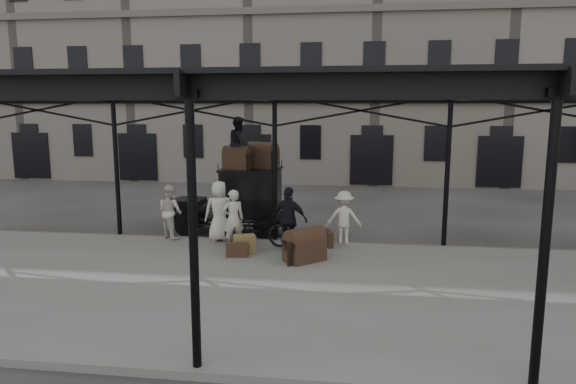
% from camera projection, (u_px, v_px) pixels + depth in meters
% --- Properties ---
extents(ground, '(120.00, 120.00, 0.00)m').
position_uv_depth(ground, '(263.00, 264.00, 13.74)').
color(ground, '#383533').
rests_on(ground, ground).
extents(platform, '(28.00, 8.00, 0.15)m').
position_uv_depth(platform, '(248.00, 287.00, 11.77)').
color(platform, slate).
rests_on(platform, ground).
extents(canopy, '(22.50, 9.00, 4.74)m').
position_uv_depth(canopy, '(248.00, 87.00, 11.30)').
color(canopy, black).
rests_on(canopy, ground).
extents(building_frontage, '(64.00, 8.00, 14.00)m').
position_uv_depth(building_frontage, '(317.00, 58.00, 30.18)').
color(building_frontage, slate).
rests_on(building_frontage, ground).
extents(taxi, '(3.65, 1.55, 2.18)m').
position_uv_depth(taxi, '(242.00, 198.00, 16.87)').
color(taxi, black).
rests_on(taxi, ground).
extents(porter_left, '(0.74, 0.63, 1.71)m').
position_uv_depth(porter_left, '(233.00, 219.00, 14.58)').
color(porter_left, beige).
rests_on(porter_left, platform).
extents(porter_midleft, '(1.02, 0.98, 1.66)m').
position_uv_depth(porter_midleft, '(171.00, 211.00, 15.76)').
color(porter_midleft, silver).
rests_on(porter_midleft, platform).
extents(porter_centre, '(1.03, 0.84, 1.83)m').
position_uv_depth(porter_centre, '(220.00, 211.00, 15.41)').
color(porter_centre, silver).
rests_on(porter_centre, platform).
extents(porter_official, '(1.15, 0.69, 1.83)m').
position_uv_depth(porter_official, '(289.00, 220.00, 14.24)').
color(porter_official, black).
rests_on(porter_official, platform).
extents(porter_right, '(1.04, 0.62, 1.58)m').
position_uv_depth(porter_right, '(344.00, 218.00, 15.07)').
color(porter_right, silver).
rests_on(porter_right, platform).
extents(bicycle, '(2.03, 0.79, 1.05)m').
position_uv_depth(bicycle, '(258.00, 228.00, 14.87)').
color(bicycle, black).
rests_on(bicycle, platform).
extents(porter_roof, '(0.67, 0.84, 1.67)m').
position_uv_depth(porter_roof, '(239.00, 143.00, 16.48)').
color(porter_roof, black).
rests_on(porter_roof, taxi).
extents(steamer_trunk_roof_near, '(0.92, 0.66, 0.62)m').
position_uv_depth(steamer_trunk_roof_near, '(237.00, 159.00, 16.42)').
color(steamer_trunk_roof_near, '#43301F').
rests_on(steamer_trunk_roof_near, taxi).
extents(steamer_trunk_roof_far, '(1.11, 0.92, 0.70)m').
position_uv_depth(steamer_trunk_roof_far, '(263.00, 157.00, 16.76)').
color(steamer_trunk_roof_far, '#43301F').
rests_on(steamer_trunk_roof_far, taxi).
extents(steamer_trunk_platform, '(1.17, 1.14, 0.74)m').
position_uv_depth(steamer_trunk_platform, '(305.00, 247.00, 13.45)').
color(steamer_trunk_platform, '#43301F').
rests_on(steamer_trunk_platform, platform).
extents(wicker_hamper, '(0.71, 0.62, 0.50)m').
position_uv_depth(wicker_hamper, '(245.00, 244.00, 14.17)').
color(wicker_hamper, olive).
rests_on(wicker_hamper, platform).
extents(suitcase_upright, '(0.31, 0.62, 0.45)m').
position_uv_depth(suitcase_upright, '(329.00, 238.00, 14.92)').
color(suitcase_upright, '#43301F').
rests_on(suitcase_upright, platform).
extents(suitcase_flat, '(0.62, 0.24, 0.40)m').
position_uv_depth(suitcase_flat, '(237.00, 250.00, 13.82)').
color(suitcase_flat, '#43301F').
rests_on(suitcase_flat, platform).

